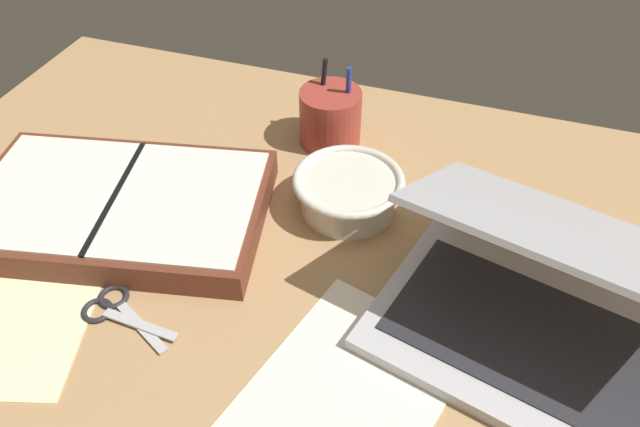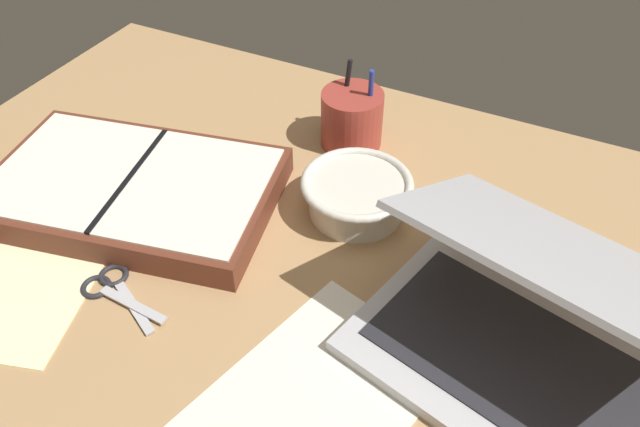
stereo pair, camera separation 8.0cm
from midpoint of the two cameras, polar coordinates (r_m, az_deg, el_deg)
name	(u,v)px [view 1 (the left image)]	position (r cm, az deg, el deg)	size (l,w,h in cm)	color
desk_top	(324,298)	(80.57, -2.49, -7.90)	(140.00, 100.00, 2.00)	tan
laptop	(544,304)	(75.25, 16.98, -8.12)	(41.99, 37.75, 18.01)	#B7B7BC
bowl	(348,191)	(88.74, 0.04, 1.96)	(15.98, 15.98, 5.89)	silver
pen_cup	(330,117)	(101.19, -1.32, 8.72)	(9.94, 9.94, 13.71)	#9E382D
planner	(119,207)	(93.64, -20.28, 0.49)	(45.45, 33.80, 4.65)	brown
scissors	(114,309)	(83.09, -20.98, -8.31)	(13.33, 7.74, 0.80)	#B7B7BC
paper_sheet_front	(340,401)	(70.85, -1.49, -16.97)	(19.53, 29.31, 0.16)	silver
paper_sheet_beside_planner	(30,307)	(87.94, -27.43, -7.72)	(15.94, 26.14, 0.16)	#F4EFB2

